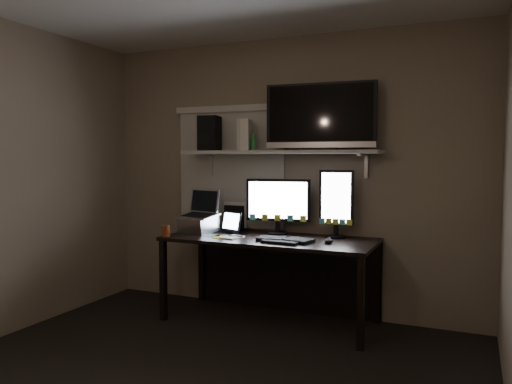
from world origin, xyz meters
The scene contains 18 objects.
back_wall centered at (0.00, 1.80, 1.25)m, with size 3.60×3.60×0.00m, color #7A6857.
window_blinds centered at (-0.55, 1.79, 1.30)m, with size 1.10×0.02×1.10m, color silver.
desk centered at (0.00, 1.55, 0.55)m, with size 1.80×0.75×0.73m.
wall_shelf centered at (0.00, 1.62, 1.46)m, with size 1.80×0.35×0.03m, color #B8B7B3.
monitor_landscape centered at (0.00, 1.64, 0.98)m, with size 0.58×0.06×0.51m, color black.
monitor_portrait centered at (0.52, 1.65, 1.03)m, with size 0.30×0.06×0.59m, color black.
keyboard centered at (0.19, 1.30, 0.74)m, with size 0.47×0.18×0.03m, color black.
mouse centered at (0.54, 1.36, 0.75)m, with size 0.07×0.11×0.04m, color black.
notepad centered at (-0.29, 1.29, 0.74)m, with size 0.14×0.19×0.01m, color silver.
tablet centered at (-0.40, 1.52, 0.83)m, with size 0.23×0.10×0.20m, color black.
file_sorter centered at (-0.48, 1.74, 0.86)m, with size 0.20×0.09×0.25m, color black.
laptop centered at (-0.71, 1.43, 0.92)m, with size 0.35×0.28×0.39m, color #ACACB1.
cup centered at (-0.85, 1.13, 0.78)m, with size 0.07×0.07×0.10m, color maroon.
sticky_notes centered at (-0.45, 1.31, 0.73)m, with size 0.30×0.22×0.00m, color #D2DB3B, non-canonical shape.
tv centered at (0.38, 1.65, 1.76)m, with size 0.95×0.17×0.57m, color black.
game_console centered at (-0.30, 1.61, 1.62)m, with size 0.07×0.23×0.28m, color beige.
speaker centered at (-0.68, 1.61, 1.64)m, with size 0.18×0.21×0.32m, color black.
bottles centered at (-0.27, 1.58, 1.55)m, with size 0.22×0.05×0.14m, color #A50F0C, non-canonical shape.
Camera 1 is at (1.59, -2.50, 1.42)m, focal length 35.00 mm.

